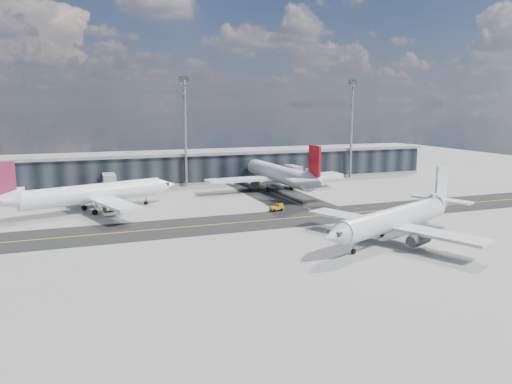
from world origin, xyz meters
The scene contains 9 objects.
ground centered at (0.00, 0.00, 0.00)m, with size 300.00×300.00×0.00m, color gray.
taxiway_lanes centered at (3.91, 10.74, 0.01)m, with size 180.00×63.00×0.03m.
terminal_concourse centered at (0.04, 54.93, 4.09)m, with size 152.00×19.80×8.80m.
floodlight_masts centered at (0.00, 48.00, 15.61)m, with size 102.50×0.70×28.90m.
airliner_af centered at (-25.21, 23.04, 3.78)m, with size 37.71×32.54×11.45m.
airliner_redtail centered at (20.57, 33.16, 4.27)m, with size 37.12×43.58×12.92m.
airliner_near centered at (20.12, -16.27, 3.55)m, with size 34.75×30.03×10.75m.
baggage_tug centered at (10.84, 11.07, 0.85)m, with size 2.90×1.84×1.69m.
service_van centered at (20.91, 36.53, 0.67)m, with size 2.21×4.80×1.33m, color white.
Camera 1 is at (-28.14, -81.83, 21.60)m, focal length 35.00 mm.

